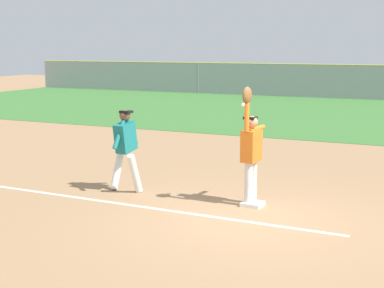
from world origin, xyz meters
TOP-DOWN VIEW (x-y plane):
  - ground_plane at (0.00, 0.00)m, footprint 77.67×77.67m
  - outfield_grass at (0.00, 16.78)m, footprint 49.17×15.71m
  - chalk_foul_line at (-4.27, 0.00)m, footprint 12.00×0.34m
  - first_base at (-0.27, 0.90)m, footprint 0.39×0.39m
  - fielder at (-0.34, 0.96)m, footprint 0.30×0.90m
  - runner at (-3.05, 0.86)m, footprint 0.73×0.85m
  - baseball at (-0.50, 0.95)m, footprint 0.07×0.07m
  - parked_car_blue at (-9.87, 29.16)m, footprint 4.52×2.34m
  - parked_car_black at (-3.43, 28.78)m, footprint 4.43×2.18m

SIDE VIEW (x-z plane):
  - ground_plane at x=0.00m, z-range 0.00..0.00m
  - chalk_foul_line at x=-4.27m, z-range 0.00..0.01m
  - outfield_grass at x=0.00m, z-range 0.00..0.01m
  - first_base at x=-0.27m, z-range 0.00..0.08m
  - parked_car_blue at x=-9.87m, z-range 0.05..1.30m
  - parked_car_black at x=-3.43m, z-range 0.05..1.30m
  - runner at x=-3.05m, z-range 0.14..1.86m
  - fielder at x=-0.34m, z-range -0.02..2.26m
  - baseball at x=-0.50m, z-range 1.88..1.96m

